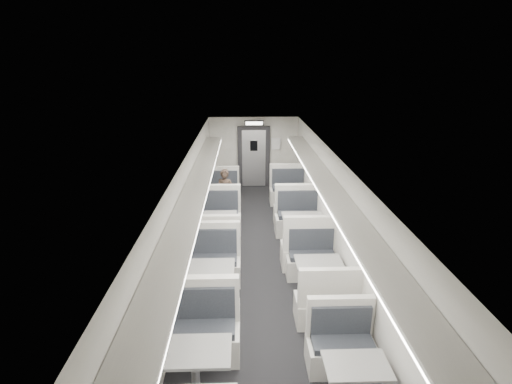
{
  "coord_description": "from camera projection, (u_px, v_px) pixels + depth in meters",
  "views": [
    {
      "loc": [
        -0.37,
        -7.4,
        4.22
      ],
      "look_at": [
        -0.06,
        1.77,
        1.17
      ],
      "focal_mm": 28.0,
      "sensor_mm": 36.0,
      "label": 1
    }
  ],
  "objects": [
    {
      "name": "window_a",
      "position": [
        203.0,
        168.0,
        11.12
      ],
      "size": [
        0.02,
        1.18,
        0.84
      ],
      "primitive_type": "cube",
      "color": "black",
      "rests_on": "room"
    },
    {
      "name": "booth_left_b",
      "position": [
        217.0,
        231.0,
        9.36
      ],
      "size": [
        1.12,
        2.26,
        1.21
      ],
      "color": "#AFACA4",
      "rests_on": "room"
    },
    {
      "name": "wall_notice",
      "position": [
        276.0,
        144.0,
        13.53
      ],
      "size": [
        0.32,
        0.02,
        0.4
      ],
      "primitive_type": "cube",
      "color": "silver",
      "rests_on": "room"
    },
    {
      "name": "window_c",
      "position": [
        179.0,
        233.0,
        6.94
      ],
      "size": [
        0.02,
        1.18,
        0.84
      ],
      "primitive_type": "cube",
      "color": "black",
      "rests_on": "room"
    },
    {
      "name": "booth_right_a",
      "position": [
        291.0,
        200.0,
        11.44
      ],
      "size": [
        1.1,
        2.24,
        1.2
      ],
      "color": "#AFACA4",
      "rests_on": "room"
    },
    {
      "name": "booth_left_c",
      "position": [
        209.0,
        286.0,
        7.08
      ],
      "size": [
        1.11,
        2.25,
        1.2
      ],
      "color": "#AFACA4",
      "rests_on": "room"
    },
    {
      "name": "passenger",
      "position": [
        225.0,
        194.0,
        10.95
      ],
      "size": [
        0.59,
        0.48,
        1.41
      ],
      "primitive_type": "imported",
      "rotation": [
        0.0,
        0.0,
        -0.31
      ],
      "color": "black",
      "rests_on": "room"
    },
    {
      "name": "booth_right_c",
      "position": [
        318.0,
        278.0,
        7.38
      ],
      "size": [
        1.03,
        2.09,
        1.12
      ],
      "color": "#AFACA4",
      "rests_on": "room"
    },
    {
      "name": "exit_sign",
      "position": [
        254.0,
        123.0,
        12.81
      ],
      "size": [
        0.62,
        0.12,
        0.16
      ],
      "color": "black",
      "rests_on": "room"
    },
    {
      "name": "booth_right_b",
      "position": [
        303.0,
        232.0,
        9.27
      ],
      "size": [
        1.14,
        2.31,
        1.24
      ],
      "color": "#AFACA4",
      "rests_on": "room"
    },
    {
      "name": "room",
      "position": [
        262.0,
        218.0,
        7.99
      ],
      "size": [
        3.24,
        12.24,
        2.64
      ],
      "color": "black",
      "rests_on": "ground"
    },
    {
      "name": "booth_left_a",
      "position": [
        222.0,
        199.0,
        11.6
      ],
      "size": [
        1.01,
        2.05,
        1.1
      ],
      "color": "#AFACA4",
      "rests_on": "room"
    },
    {
      "name": "vestibule_door",
      "position": [
        254.0,
        157.0,
        13.66
      ],
      "size": [
        1.1,
        0.13,
        2.1
      ],
      "color": "black",
      "rests_on": "room"
    },
    {
      "name": "booth_left_d",
      "position": [
        196.0,
        375.0,
        5.08
      ],
      "size": [
        1.11,
        2.26,
        1.21
      ],
      "color": "#AFACA4",
      "rests_on": "room"
    },
    {
      "name": "luggage_rack_right",
      "position": [
        329.0,
        188.0,
        7.51
      ],
      "size": [
        0.46,
        10.4,
        0.09
      ],
      "color": "#AFACA4",
      "rests_on": "room"
    },
    {
      "name": "luggage_rack_left",
      "position": [
        196.0,
        190.0,
        7.44
      ],
      "size": [
        0.46,
        10.4,
        0.09
      ],
      "color": "#AFACA4",
      "rests_on": "room"
    },
    {
      "name": "window_d",
      "position": [
        153.0,
        308.0,
        4.86
      ],
      "size": [
        0.02,
        1.18,
        0.84
      ],
      "primitive_type": "cube",
      "color": "black",
      "rests_on": "room"
    },
    {
      "name": "window_b",
      "position": [
        194.0,
        193.0,
        9.03
      ],
      "size": [
        0.02,
        1.18,
        0.84
      ],
      "primitive_type": "cube",
      "color": "black",
      "rests_on": "room"
    }
  ]
}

